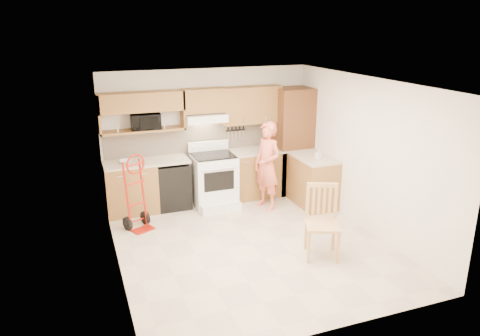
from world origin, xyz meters
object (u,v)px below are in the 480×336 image
microwave (145,121)px  hand_truck (138,196)px  dining_chair (323,223)px  person (267,166)px  range (215,176)px

microwave → hand_truck: size_ratio=0.44×
microwave → dining_chair: size_ratio=0.48×
microwave → person: size_ratio=0.32×
hand_truck → microwave: bearing=45.4°
hand_truck → dining_chair: size_ratio=1.09×
person → dining_chair: 2.03m
hand_truck → person: bearing=-21.0°
range → person: (0.87, -0.44, 0.24)m
range → hand_truck: (-1.50, -0.56, 0.01)m
hand_truck → dining_chair: (2.37, -1.88, -0.05)m
range → person: bearing=-26.5°
microwave → person: bearing=-18.0°
range → hand_truck: size_ratio=0.99×
microwave → hand_truck: bearing=-107.5°
dining_chair → range: bearing=131.9°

